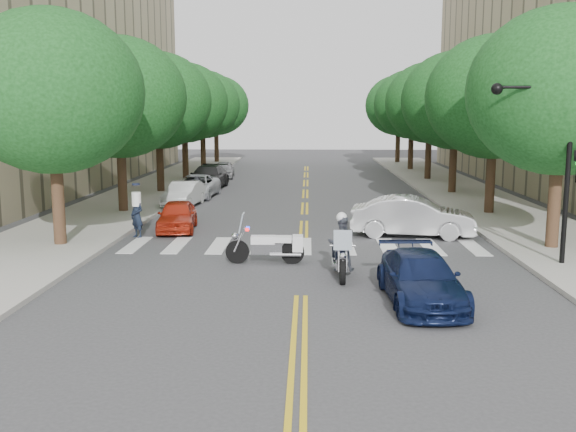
{
  "coord_description": "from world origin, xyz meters",
  "views": [
    {
      "loc": [
        0.18,
        -16.52,
        4.82
      ],
      "look_at": [
        -0.52,
        5.37,
        1.3
      ],
      "focal_mm": 40.0,
      "sensor_mm": 36.0,
      "label": 1
    }
  ],
  "objects_px": {
    "motorcycle_police": "(341,248)",
    "officer_standing": "(137,216)",
    "convertible": "(413,217)",
    "sedan_blue": "(421,279)",
    "motorcycle_parked": "(272,246)"
  },
  "relations": [
    {
      "from": "convertible",
      "to": "sedan_blue",
      "type": "height_order",
      "value": "convertible"
    },
    {
      "from": "motorcycle_parked",
      "to": "officer_standing",
      "type": "xyz_separation_m",
      "value": [
        -5.52,
        4.21,
        0.29
      ]
    },
    {
      "from": "convertible",
      "to": "sedan_blue",
      "type": "xyz_separation_m",
      "value": [
        -1.24,
        -9.0,
        -0.16
      ]
    },
    {
      "from": "motorcycle_parked",
      "to": "convertible",
      "type": "xyz_separation_m",
      "value": [
        5.29,
        4.76,
        0.22
      ]
    },
    {
      "from": "motorcycle_parked",
      "to": "officer_standing",
      "type": "bearing_deg",
      "value": 51.86
    },
    {
      "from": "motorcycle_police",
      "to": "convertible",
      "type": "xyz_separation_m",
      "value": [
        3.14,
        6.33,
        -0.07
      ]
    },
    {
      "from": "convertible",
      "to": "sedan_blue",
      "type": "distance_m",
      "value": 9.09
    },
    {
      "from": "motorcycle_police",
      "to": "officer_standing",
      "type": "distance_m",
      "value": 9.6
    },
    {
      "from": "sedan_blue",
      "to": "motorcycle_parked",
      "type": "bearing_deg",
      "value": 130.83
    },
    {
      "from": "officer_standing",
      "to": "sedan_blue",
      "type": "bearing_deg",
      "value": -2.61
    },
    {
      "from": "motorcycle_police",
      "to": "officer_standing",
      "type": "xyz_separation_m",
      "value": [
        -7.67,
        5.79,
        -0.0
      ]
    },
    {
      "from": "motorcycle_police",
      "to": "officer_standing",
      "type": "relative_size",
      "value": 1.39
    },
    {
      "from": "motorcycle_police",
      "to": "sedan_blue",
      "type": "bearing_deg",
      "value": 125.33
    },
    {
      "from": "motorcycle_police",
      "to": "convertible",
      "type": "distance_m",
      "value": 7.06
    },
    {
      "from": "sedan_blue",
      "to": "officer_standing",
      "type": "bearing_deg",
      "value": 135.69
    }
  ]
}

